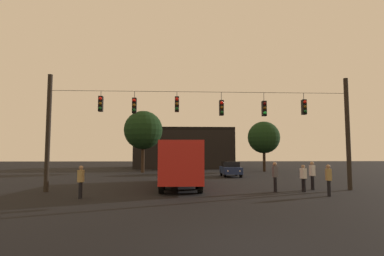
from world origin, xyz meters
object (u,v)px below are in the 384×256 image
(tree_behind_building, at_px, (143,130))
(pedestrian_crossing_center, at_px, (312,174))
(pedestrian_crossing_right, at_px, (81,180))
(pedestrian_crossing_left, at_px, (275,175))
(car_near_right, at_px, (231,169))
(pedestrian_near_bus, at_px, (329,178))
(tree_left_silhouette, at_px, (264,137))
(pedestrian_trailing, at_px, (303,177))
(city_bus, at_px, (180,160))

(tree_behind_building, bearing_deg, pedestrian_crossing_center, -58.46)
(pedestrian_crossing_right, relative_size, tree_behind_building, 0.21)
(pedestrian_crossing_left, relative_size, tree_behind_building, 0.22)
(car_near_right, bearing_deg, pedestrian_near_bus, -80.97)
(pedestrian_crossing_right, distance_m, tree_left_silhouette, 30.81)
(pedestrian_near_bus, height_order, pedestrian_trailing, pedestrian_near_bus)
(pedestrian_crossing_right, relative_size, pedestrian_near_bus, 0.98)
(pedestrian_near_bus, height_order, tree_left_silhouette, tree_left_silhouette)
(pedestrian_crossing_left, height_order, tree_left_silhouette, tree_left_silhouette)
(city_bus, xyz_separation_m, pedestrian_near_bus, (7.83, -5.93, -0.92))
(pedestrian_crossing_right, bearing_deg, pedestrian_near_bus, 0.69)
(pedestrian_crossing_right, xyz_separation_m, pedestrian_near_bus, (12.93, 0.16, 0.02))
(pedestrian_near_bus, bearing_deg, car_near_right, 99.03)
(pedestrian_crossing_right, relative_size, pedestrian_trailing, 1.03)
(pedestrian_crossing_left, xyz_separation_m, pedestrian_crossing_right, (-10.70, -2.23, -0.08))
(pedestrian_near_bus, distance_m, pedestrian_trailing, 2.11)
(pedestrian_crossing_right, height_order, pedestrian_near_bus, pedestrian_near_bus)
(city_bus, xyz_separation_m, pedestrian_trailing, (7.30, -3.89, -0.97))
(city_bus, xyz_separation_m, tree_left_silhouette, (11.57, 19.57, 2.70))
(tree_left_silhouette, xyz_separation_m, tree_behind_building, (-16.04, -1.55, 0.80))
(pedestrian_crossing_left, distance_m, pedestrian_crossing_right, 10.93)
(city_bus, distance_m, pedestrian_crossing_right, 8.00)
(tree_left_silhouette, bearing_deg, pedestrian_crossing_center, -98.28)
(car_near_right, bearing_deg, tree_behind_building, 140.22)
(city_bus, relative_size, tree_left_silhouette, 1.63)
(pedestrian_crossing_center, height_order, pedestrian_trailing, pedestrian_crossing_center)
(tree_left_silhouette, distance_m, tree_behind_building, 16.13)
(pedestrian_near_bus, relative_size, pedestrian_trailing, 1.05)
(pedestrian_crossing_center, bearing_deg, pedestrian_near_bus, -98.89)
(pedestrian_crossing_center, relative_size, pedestrian_trailing, 1.11)
(car_near_right, bearing_deg, pedestrian_trailing, -81.81)
(city_bus, distance_m, pedestrian_crossing_center, 8.82)
(pedestrian_crossing_center, distance_m, pedestrian_crossing_right, 13.81)
(car_near_right, relative_size, pedestrian_trailing, 2.73)
(car_near_right, height_order, tree_left_silhouette, tree_left_silhouette)
(car_near_right, height_order, pedestrian_crossing_center, pedestrian_crossing_center)
(pedestrian_crossing_left, xyz_separation_m, pedestrian_crossing_center, (2.72, 1.05, 0.01))
(tree_left_silhouette, bearing_deg, pedestrian_crossing_right, -123.02)
(tree_left_silhouette, relative_size, tree_behind_building, 0.86)
(city_bus, bearing_deg, pedestrian_trailing, -28.04)
(car_near_right, bearing_deg, city_bus, -118.29)
(pedestrian_crossing_left, height_order, pedestrian_crossing_center, pedestrian_crossing_center)
(pedestrian_trailing, bearing_deg, city_bus, 151.96)
(city_bus, bearing_deg, pedestrian_crossing_right, -130.00)
(car_near_right, relative_size, pedestrian_crossing_right, 2.66)
(pedestrian_near_bus, distance_m, tree_left_silhouette, 26.03)
(car_near_right, height_order, pedestrian_near_bus, pedestrian_near_bus)
(pedestrian_crossing_left, xyz_separation_m, tree_behind_building, (-10.06, 21.87, 4.36))
(pedestrian_crossing_left, xyz_separation_m, pedestrian_near_bus, (2.23, -2.08, -0.06))
(pedestrian_trailing, relative_size, tree_left_silhouette, 0.24)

